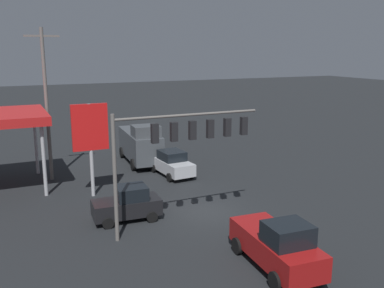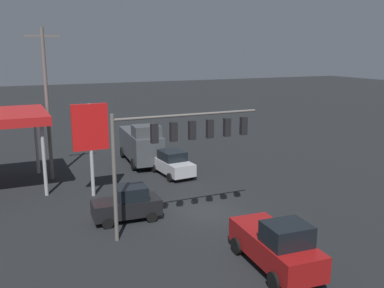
{
  "view_description": "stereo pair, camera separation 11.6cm",
  "coord_description": "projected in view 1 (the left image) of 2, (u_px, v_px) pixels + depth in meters",
  "views": [
    {
      "loc": [
        10.84,
        21.58,
        9.54
      ],
      "look_at": [
        0.0,
        -2.0,
        3.75
      ],
      "focal_mm": 40.0,
      "sensor_mm": 36.0,
      "label": 1
    },
    {
      "loc": [
        10.73,
        21.62,
        9.54
      ],
      "look_at": [
        0.0,
        -2.0,
        3.75
      ],
      "focal_mm": 40.0,
      "sensor_mm": 36.0,
      "label": 2
    }
  ],
  "objects": [
    {
      "name": "ground_plane",
      "position": [
        206.0,
        211.0,
        25.63
      ],
      "size": [
        200.0,
        200.0,
        0.0
      ],
      "primitive_type": "plane",
      "color": "black"
    },
    {
      "name": "traffic_signal_assembly",
      "position": [
        182.0,
        138.0,
        22.17
      ],
      "size": [
        8.11,
        0.43,
        6.5
      ],
      "color": "slate",
      "rests_on": "ground"
    },
    {
      "name": "utility_pole",
      "position": [
        46.0,
        102.0,
        30.71
      ],
      "size": [
        2.4,
        0.26,
        11.01
      ],
      "color": "slate",
      "rests_on": "ground"
    },
    {
      "name": "price_sign",
      "position": [
        90.0,
        131.0,
        27.45
      ],
      "size": [
        2.32,
        0.27,
        6.13
      ],
      "color": "#B7B7BC",
      "rests_on": "ground"
    },
    {
      "name": "delivery_truck",
      "position": [
        141.0,
        144.0,
        36.13
      ],
      "size": [
        2.93,
        6.94,
        3.58
      ],
      "rotation": [
        0.0,
        0.0,
        1.5
      ],
      "color": "#474C51",
      "rests_on": "ground"
    },
    {
      "name": "pickup_parked",
      "position": [
        277.0,
        245.0,
        18.78
      ],
      "size": [
        2.53,
        5.32,
        2.4
      ],
      "rotation": [
        0.0,
        0.0,
        1.5
      ],
      "color": "maroon",
      "rests_on": "ground"
    },
    {
      "name": "sedan_waiting",
      "position": [
        172.0,
        163.0,
        32.79
      ],
      "size": [
        2.33,
        4.53,
        1.93
      ],
      "rotation": [
        0.0,
        0.0,
        1.65
      ],
      "color": "silver",
      "rests_on": "ground"
    },
    {
      "name": "hatchback_crossing",
      "position": [
        128.0,
        204.0,
        24.23
      ],
      "size": [
        3.89,
        2.13,
        1.97
      ],
      "rotation": [
        0.0,
        0.0,
        -0.06
      ],
      "color": "black",
      "rests_on": "ground"
    }
  ]
}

